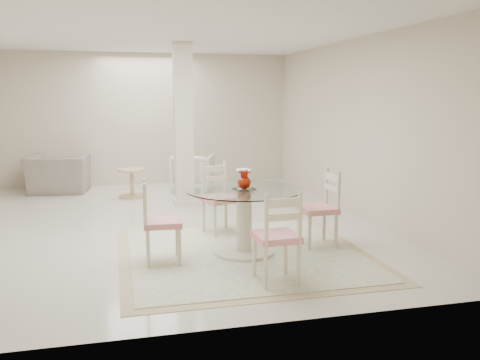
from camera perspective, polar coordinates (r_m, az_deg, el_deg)
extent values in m
plane|color=beige|center=(7.48, -8.71, -4.87)|extent=(7.00, 7.00, 0.00)
cube|color=beige|center=(10.75, -10.57, 6.71)|extent=(6.00, 0.02, 2.70)
cube|color=beige|center=(3.80, -4.51, 2.07)|extent=(6.00, 0.02, 2.70)
cube|color=beige|center=(8.08, 12.84, 5.78)|extent=(0.02, 7.00, 2.70)
cube|color=white|center=(7.30, -9.26, 16.14)|extent=(6.00, 7.00, 0.02)
cube|color=beige|center=(8.61, -6.38, 6.16)|extent=(0.30, 0.30, 2.70)
cube|color=tan|center=(6.01, 0.46, -8.29)|extent=(2.86, 2.86, 0.01)
cube|color=#EEEBC9|center=(6.01, 0.46, -8.22)|extent=(2.62, 2.62, 0.01)
cylinder|color=beige|center=(6.01, 0.46, -8.08)|extent=(0.71, 0.71, 0.05)
cylinder|color=beige|center=(5.90, 0.46, -4.58)|extent=(0.18, 0.18, 0.73)
cylinder|color=beige|center=(5.83, 0.47, -1.27)|extent=(0.29, 0.29, 0.03)
cylinder|color=white|center=(5.83, 0.47, -1.07)|extent=(1.35, 1.35, 0.01)
ellipsoid|color=#A01704|center=(5.81, 0.47, -0.29)|extent=(0.16, 0.16, 0.15)
cylinder|color=#A01704|center=(5.80, 0.47, 0.61)|extent=(0.08, 0.08, 0.04)
cylinder|color=#A01704|center=(5.79, 0.47, 0.91)|extent=(0.14, 0.14, 0.02)
ellipsoid|color=white|center=(5.79, 0.47, 1.13)|extent=(0.09, 0.09, 0.04)
ellipsoid|color=white|center=(5.82, 0.89, 1.04)|extent=(0.09, 0.09, 0.04)
ellipsoid|color=white|center=(5.80, -0.01, 1.06)|extent=(0.09, 0.09, 0.04)
cylinder|color=beige|center=(6.41, 6.63, -5.23)|extent=(0.04, 0.04, 0.44)
cylinder|color=beige|center=(6.10, 7.81, -6.01)|extent=(0.04, 0.04, 0.44)
cylinder|color=beige|center=(6.54, 9.42, -5.00)|extent=(0.04, 0.04, 0.44)
cylinder|color=beige|center=(6.24, 10.72, -5.74)|extent=(0.04, 0.04, 0.44)
cube|color=red|center=(6.26, 8.70, -3.26)|extent=(0.43, 0.43, 0.07)
cube|color=beige|center=(6.28, 10.36, -0.31)|extent=(0.05, 0.38, 0.51)
cylinder|color=#EDE4C3|center=(6.60, -2.84, -4.74)|extent=(0.04, 0.04, 0.44)
cylinder|color=#EDE4C3|center=(6.76, -0.24, -4.39)|extent=(0.04, 0.04, 0.44)
cylinder|color=#EDE4C3|center=(6.90, -4.12, -4.12)|extent=(0.04, 0.04, 0.44)
cylinder|color=#EDE4C3|center=(7.05, -1.61, -3.81)|extent=(0.04, 0.04, 0.44)
cube|color=#B01812|center=(6.77, -2.21, -2.18)|extent=(0.52, 0.52, 0.07)
cube|color=#EDE4C3|center=(6.88, -2.96, 0.70)|extent=(0.38, 0.14, 0.51)
cylinder|color=beige|center=(5.57, -6.82, -7.56)|extent=(0.04, 0.04, 0.43)
cylinder|color=beige|center=(5.89, -7.06, -6.62)|extent=(0.04, 0.04, 0.43)
cylinder|color=beige|center=(5.56, -10.28, -7.68)|extent=(0.04, 0.04, 0.43)
cylinder|color=beige|center=(5.88, -10.33, -6.73)|extent=(0.04, 0.04, 0.43)
cube|color=#B51320|center=(5.66, -8.68, -4.75)|extent=(0.43, 0.43, 0.06)
cube|color=beige|center=(5.58, -10.66, -1.73)|extent=(0.06, 0.37, 0.50)
cylinder|color=#EDE6C3|center=(5.31, 5.14, -8.34)|extent=(0.04, 0.04, 0.43)
cylinder|color=#EDE6C3|center=(5.20, 1.63, -8.69)|extent=(0.04, 0.04, 0.43)
cylinder|color=#EDE6C3|center=(5.02, 6.56, -9.45)|extent=(0.04, 0.04, 0.43)
cylinder|color=#EDE6C3|center=(4.90, 2.87, -9.86)|extent=(0.04, 0.04, 0.43)
cube|color=red|center=(5.03, 4.08, -6.39)|extent=(0.43, 0.43, 0.07)
cube|color=#EDE6C3|center=(4.79, 4.91, -3.35)|extent=(0.38, 0.06, 0.51)
imported|color=gray|center=(10.31, -19.72, 0.65)|extent=(1.20, 1.08, 0.71)
imported|color=white|center=(9.98, -5.30, 0.88)|extent=(0.97, 0.98, 0.71)
cylinder|color=tan|center=(9.51, -11.99, -1.76)|extent=(0.48, 0.48, 0.04)
cylinder|color=tan|center=(9.47, -12.04, -0.34)|extent=(0.07, 0.07, 0.46)
cylinder|color=tan|center=(9.43, -12.09, 1.12)|extent=(0.50, 0.50, 0.03)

